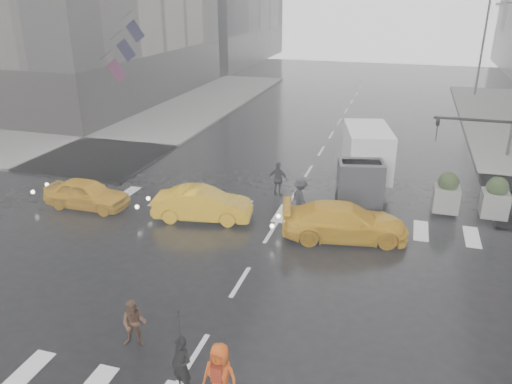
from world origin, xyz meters
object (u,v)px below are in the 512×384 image
(pedestrian_brown, at_px, (134,323))
(pedestrian_orange, at_px, (220,377))
(taxi_front, at_px, (87,194))
(box_truck, at_px, (365,159))
(taxi_mid, at_px, (203,204))
(traffic_signal_pole, at_px, (506,150))

(pedestrian_brown, distance_m, pedestrian_orange, 3.44)
(taxi_front, distance_m, box_truck, 13.48)
(pedestrian_brown, xyz_separation_m, taxi_front, (-7.06, 8.05, -0.06))
(pedestrian_brown, distance_m, taxi_front, 10.71)
(taxi_front, height_order, taxi_mid, taxi_mid)
(traffic_signal_pole, distance_m, taxi_mid, 12.99)
(traffic_signal_pole, height_order, pedestrian_brown, traffic_signal_pole)
(traffic_signal_pole, distance_m, pedestrian_brown, 16.33)
(traffic_signal_pole, bearing_deg, pedestrian_orange, -119.67)
(taxi_mid, bearing_deg, pedestrian_orange, -165.29)
(pedestrian_orange, height_order, box_truck, box_truck)
(traffic_signal_pole, xyz_separation_m, taxi_front, (-17.84, -3.96, -2.54))
(pedestrian_orange, relative_size, taxi_front, 0.46)
(taxi_front, bearing_deg, traffic_signal_pole, -77.31)
(traffic_signal_pole, bearing_deg, pedestrian_brown, -131.92)
(pedestrian_brown, height_order, box_truck, box_truck)
(taxi_mid, relative_size, box_truck, 0.76)
(pedestrian_orange, xyz_separation_m, taxi_mid, (-4.57, 9.85, -0.20))
(pedestrian_orange, bearing_deg, taxi_front, 139.25)
(pedestrian_orange, distance_m, box_truck, 15.68)
(pedestrian_brown, relative_size, box_truck, 0.26)
(traffic_signal_pole, relative_size, taxi_mid, 1.05)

